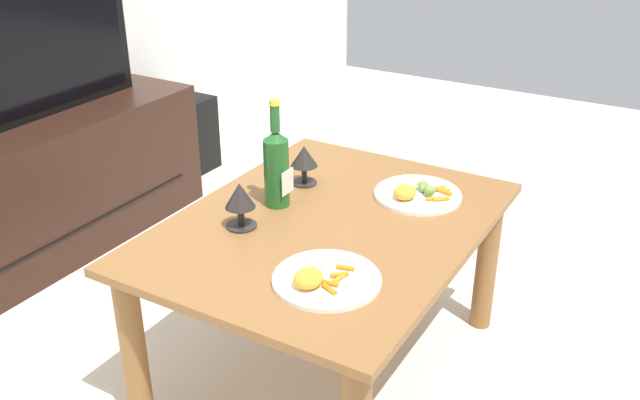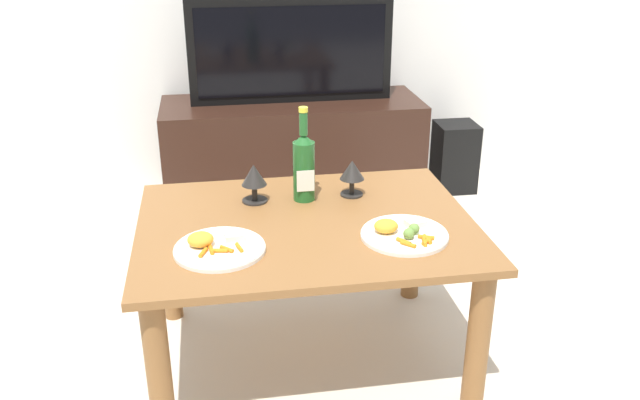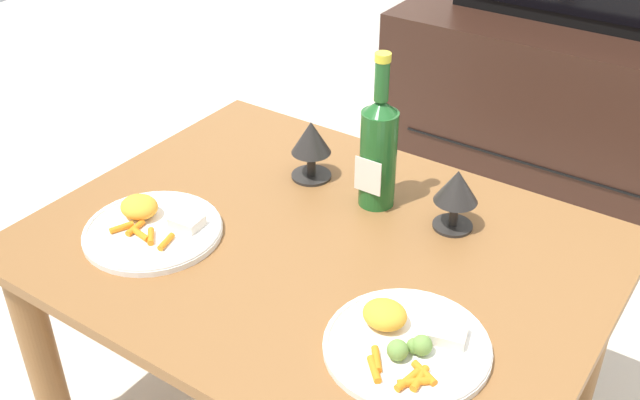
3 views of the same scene
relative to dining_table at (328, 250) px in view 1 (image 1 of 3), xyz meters
name	(u,v)px [view 1 (image 1 of 3)]	position (x,y,z in m)	size (l,w,h in m)	color
ground_plane	(327,367)	(0.00, 0.00, -0.43)	(6.40, 6.40, 0.00)	beige
dining_table	(328,250)	(0.00, 0.00, 0.00)	(1.06, 0.81, 0.52)	brown
tv_stand	(47,183)	(0.13, 1.37, -0.15)	(1.31, 0.49, 0.54)	black
tv_screen	(24,53)	(0.13, 1.37, 0.37)	(1.01, 0.05, 0.51)	black
floor_speaker	(190,134)	(1.03, 1.40, -0.24)	(0.21, 0.21, 0.38)	black
wine_bottle	(276,165)	(0.02, 0.18, 0.22)	(0.07, 0.08, 0.33)	#1E5923
goblet_left	(240,198)	(-0.15, 0.19, 0.18)	(0.09, 0.09, 0.13)	black
goblet_right	(304,158)	(0.19, 0.19, 0.18)	(0.09, 0.09, 0.13)	black
dinner_plate_left	(324,278)	(-0.28, -0.15, 0.11)	(0.27, 0.27, 0.05)	white
dinner_plate_right	(417,193)	(0.27, -0.15, 0.11)	(0.27, 0.27, 0.05)	white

